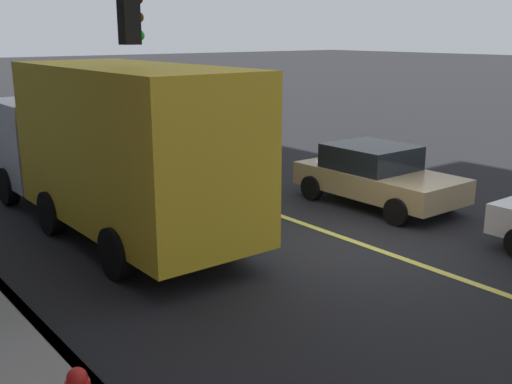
{
  "coord_description": "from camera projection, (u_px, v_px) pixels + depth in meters",
  "views": [
    {
      "loc": [
        -7.6,
        8.58,
        4.0
      ],
      "look_at": [
        -0.99,
        3.35,
        1.79
      ],
      "focal_mm": 42.77,
      "sensor_mm": 36.0,
      "label": 1
    }
  ],
  "objects": [
    {
      "name": "curb_edge",
      "position": [
        44.0,
        334.0,
        8.19
      ],
      "size": [
        80.0,
        0.16,
        0.15
      ],
      "primitive_type": "cube",
      "color": "slate",
      "rests_on": "ground"
    },
    {
      "name": "car_tan",
      "position": [
        376.0,
        175.0,
        14.5
      ],
      "size": [
        4.0,
        2.03,
        1.42
      ],
      "color": "tan",
      "rests_on": "ground"
    },
    {
      "name": "traffic_light_mast",
      "position": [
        38.0,
        71.0,
        9.5
      ],
      "size": [
        0.28,
        3.23,
        5.0
      ],
      "color": "#1E3823",
      "rests_on": "ground"
    },
    {
      "name": "ground",
      "position": [
        359.0,
        244.0,
        11.93
      ],
      "size": [
        200.0,
        200.0,
        0.0
      ],
      "primitive_type": "plane",
      "color": "black"
    },
    {
      "name": "truck_yellow",
      "position": [
        111.0,
        145.0,
        12.31
      ],
      "size": [
        8.5,
        2.55,
        3.42
      ],
      "color": "silver",
      "rests_on": "ground"
    },
    {
      "name": "lane_stripe_center",
      "position": [
        359.0,
        243.0,
        11.93
      ],
      "size": [
        80.0,
        0.16,
        0.01
      ],
      "primitive_type": "cube",
      "color": "#D8CC4C",
      "rests_on": "ground"
    }
  ]
}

